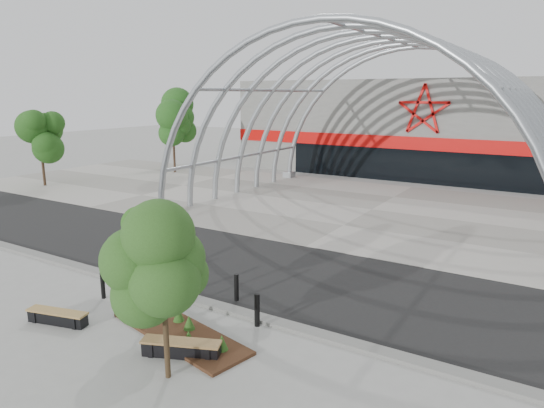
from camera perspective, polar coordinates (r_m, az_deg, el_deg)
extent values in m
plane|color=#999994|center=(16.78, -7.31, -11.31)|extent=(140.00, 140.00, 0.00)
cube|color=black|center=(19.41, -0.78, -7.76)|extent=(140.00, 7.00, 0.02)
cube|color=gray|center=(29.81, 11.66, -0.66)|extent=(60.00, 17.00, 0.04)
cube|color=slate|center=(16.58, -7.87, -11.41)|extent=(60.00, 0.50, 0.12)
cube|color=slate|center=(46.46, 19.66, 8.59)|extent=(34.00, 15.00, 8.00)
cube|color=black|center=(39.51, 17.04, 4.21)|extent=(22.00, 0.25, 2.60)
cube|color=red|center=(39.30, 17.22, 6.80)|extent=(34.00, 0.30, 1.00)
torus|color=#A2A8AE|center=(23.13, 5.21, -4.41)|extent=(20.36, 0.36, 20.36)
torus|color=#A2A8AE|center=(25.31, 7.74, -2.96)|extent=(20.36, 0.36, 20.36)
torus|color=#A2A8AE|center=(27.54, 9.86, -1.74)|extent=(20.36, 0.36, 20.36)
torus|color=#A2A8AE|center=(29.81, 11.66, -0.70)|extent=(20.36, 0.36, 20.36)
torus|color=#A2A8AE|center=(32.12, 13.20, 0.20)|extent=(20.36, 0.36, 20.36)
torus|color=#A2A8AE|center=(34.46, 14.53, 0.97)|extent=(20.36, 0.36, 20.36)
torus|color=#A2A8AE|center=(36.81, 15.69, 1.64)|extent=(20.36, 0.36, 20.36)
cylinder|color=#A2A8AE|center=(27.47, 26.64, 12.00)|extent=(0.20, 15.00, 0.20)
cylinder|color=#A2A8AE|center=(29.19, 12.59, 18.76)|extent=(0.20, 15.00, 0.20)
cylinder|color=#A2A8AE|center=(32.09, 0.00, 13.25)|extent=(0.20, 15.00, 0.20)
cylinder|color=#A2A8AE|center=(33.79, -3.76, 5.58)|extent=(0.20, 15.00, 0.20)
cube|color=#A2A8AE|center=(28.75, -12.91, -0.75)|extent=(0.80, 0.80, 0.50)
cube|color=#A2A8AE|center=(40.58, 2.03, 3.48)|extent=(0.80, 0.80, 0.50)
cube|color=black|center=(14.84, -10.82, -14.63)|extent=(5.10, 2.53, 0.09)
cone|color=#2F5E1E|center=(15.79, -14.66, -12.04)|extent=(0.34, 0.34, 0.42)
cone|color=#2F5E1E|center=(14.80, -9.73, -13.54)|extent=(0.34, 0.34, 0.42)
cone|color=#2F5E1E|center=(13.96, -9.77, -15.25)|extent=(0.34, 0.34, 0.42)
cone|color=#2F5E1E|center=(15.33, -10.94, -12.61)|extent=(0.34, 0.34, 0.42)
cone|color=#2F5E1E|center=(13.62, -5.92, -15.89)|extent=(0.34, 0.34, 0.42)
cone|color=#2F5E1E|center=(16.21, -14.50, -11.35)|extent=(0.34, 0.34, 0.42)
cylinder|color=black|center=(15.49, -14.40, -10.20)|extent=(0.11, 0.11, 1.76)
ellipsoid|color=#1D4C10|center=(14.95, -14.74, -4.54)|extent=(1.51, 1.51, 1.92)
cylinder|color=#312612|center=(12.46, -12.34, -15.20)|extent=(0.14, 0.14, 2.08)
ellipsoid|color=#264419|center=(11.70, -12.78, -7.00)|extent=(1.72, 1.72, 2.26)
cube|color=black|center=(16.48, -23.89, -12.21)|extent=(1.96, 0.84, 0.33)
cube|color=black|center=(16.93, -25.80, -11.62)|extent=(0.22, 0.44, 0.39)
cube|color=black|center=(16.03, -21.89, -12.62)|extent=(0.22, 0.44, 0.39)
cube|color=olive|center=(16.40, -23.96, -11.50)|extent=(2.02, 0.92, 0.06)
cube|color=black|center=(13.67, -10.61, -16.53)|extent=(2.09, 1.16, 0.36)
cube|color=black|center=(13.92, -13.78, -15.97)|extent=(0.29, 0.47, 0.42)
cube|color=black|center=(13.43, -7.33, -16.82)|extent=(0.29, 0.47, 0.42)
cube|color=olive|center=(13.56, -10.66, -15.64)|extent=(2.16, 1.25, 0.06)
cylinder|color=black|center=(17.70, -19.29, -9.04)|extent=(0.15, 0.15, 0.91)
cylinder|color=black|center=(18.70, -14.58, -7.64)|extent=(0.14, 0.14, 0.85)
cylinder|color=black|center=(16.62, -13.54, -9.68)|extent=(0.18, 0.18, 1.14)
cylinder|color=black|center=(16.56, -4.21, -9.77)|extent=(0.15, 0.15, 0.96)
cylinder|color=black|center=(14.85, -1.77, -12.37)|extent=(0.16, 0.16, 1.02)
cylinder|color=black|center=(43.87, -11.44, 5.78)|extent=(0.20, 0.20, 3.30)
ellipsoid|color=#154614|center=(43.62, -11.61, 9.69)|extent=(3.00, 3.00, 3.60)
cylinder|color=black|center=(40.56, -25.31, 3.86)|extent=(0.20, 0.20, 2.75)
ellipsoid|color=#154110|center=(40.30, -25.65, 7.36)|extent=(2.55, 2.55, 3.00)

